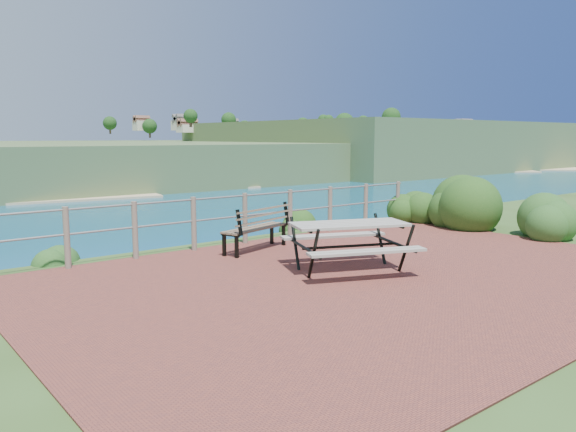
{
  "coord_description": "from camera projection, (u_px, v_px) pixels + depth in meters",
  "views": [
    {
      "loc": [
        -6.22,
        -5.75,
        2.12
      ],
      "look_at": [
        -0.16,
        1.79,
        0.75
      ],
      "focal_mm": 35.0,
      "sensor_mm": 36.0,
      "label": 1
    }
  ],
  "objects": [
    {
      "name": "ground",
      "position": [
        369.0,
        276.0,
        8.59
      ],
      "size": [
        10.0,
        7.0,
        0.12
      ],
      "primitive_type": "cube",
      "color": "brown",
      "rests_on": "ground"
    },
    {
      "name": "shrub_right_edge",
      "position": [
        413.0,
        222.0,
        14.11
      ],
      "size": [
        1.08,
        1.08,
        1.55
      ],
      "primitive_type": "ellipsoid",
      "color": "#164615",
      "rests_on": "ground"
    },
    {
      "name": "safety_railing",
      "position": [
        245.0,
        215.0,
        11.1
      ],
      "size": [
        9.4,
        0.1,
        1.0
      ],
      "color": "#6B5B4C",
      "rests_on": "ground"
    },
    {
      "name": "shrub_lip_west",
      "position": [
        62.0,
        262.0,
        9.58
      ],
      "size": [
        0.66,
        0.66,
        0.35
      ],
      "primitive_type": "ellipsoid",
      "color": "#27501E",
      "rests_on": "ground"
    },
    {
      "name": "park_bench",
      "position": [
        255.0,
        221.0,
        10.37
      ],
      "size": [
        1.57,
        0.79,
        0.86
      ],
      "rotation": [
        0.0,
        0.0,
        0.28
      ],
      "color": "brown",
      "rests_on": "ground"
    },
    {
      "name": "picnic_table",
      "position": [
        349.0,
        241.0,
        8.83
      ],
      "size": [
        1.95,
        1.46,
        0.76
      ],
      "rotation": [
        0.0,
        0.0,
        -0.4
      ],
      "color": "#A49F93",
      "rests_on": "ground"
    },
    {
      "name": "shrub_right_front",
      "position": [
        471.0,
        226.0,
        13.41
      ],
      "size": [
        1.42,
        1.42,
        2.01
      ],
      "primitive_type": "ellipsoid",
      "color": "#164615",
      "rests_on": "ground"
    },
    {
      "name": "distant_bay",
      "position": [
        307.0,
        144.0,
        272.51
      ],
      "size": [
        290.0,
        232.36,
        24.0
      ],
      "color": "#3A5329",
      "rests_on": "ground"
    },
    {
      "name": "shrub_lip_east",
      "position": [
        303.0,
        227.0,
        13.2
      ],
      "size": [
        0.88,
        0.88,
        0.66
      ],
      "primitive_type": "ellipsoid",
      "color": "#164615",
      "rests_on": "ground"
    },
    {
      "name": "shrub_right_back",
      "position": [
        554.0,
        239.0,
        11.74
      ],
      "size": [
        1.12,
        1.12,
        1.6
      ],
      "primitive_type": "ellipsoid",
      "color": "#27501E",
      "rests_on": "ground"
    }
  ]
}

